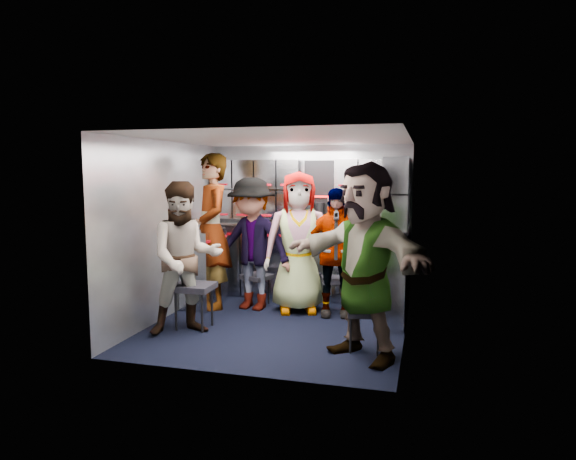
% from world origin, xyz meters
% --- Properties ---
extents(floor, '(3.00, 3.00, 0.00)m').
position_xyz_m(floor, '(0.00, 0.00, 0.00)').
color(floor, black).
rests_on(floor, ground).
extents(wall_back, '(2.80, 0.04, 2.10)m').
position_xyz_m(wall_back, '(0.00, 1.50, 1.05)').
color(wall_back, gray).
rests_on(wall_back, ground).
extents(wall_left, '(0.04, 3.00, 2.10)m').
position_xyz_m(wall_left, '(-1.40, 0.00, 1.05)').
color(wall_left, gray).
rests_on(wall_left, ground).
extents(wall_right, '(0.04, 3.00, 2.10)m').
position_xyz_m(wall_right, '(1.40, 0.00, 1.05)').
color(wall_right, gray).
rests_on(wall_right, ground).
extents(ceiling, '(2.80, 3.00, 0.02)m').
position_xyz_m(ceiling, '(0.00, 0.00, 2.10)').
color(ceiling, silver).
rests_on(ceiling, wall_back).
extents(cart_bank_back, '(2.68, 0.38, 0.99)m').
position_xyz_m(cart_bank_back, '(0.00, 1.29, 0.49)').
color(cart_bank_back, '#9599A4').
rests_on(cart_bank_back, ground).
extents(cart_bank_left, '(0.38, 0.76, 0.99)m').
position_xyz_m(cart_bank_left, '(-1.19, 0.56, 0.49)').
color(cart_bank_left, '#9599A4').
rests_on(cart_bank_left, ground).
extents(counter, '(2.68, 0.42, 0.03)m').
position_xyz_m(counter, '(0.00, 1.29, 1.01)').
color(counter, '#B7B9BE').
rests_on(counter, cart_bank_back).
extents(locker_bank_back, '(2.68, 0.28, 0.82)m').
position_xyz_m(locker_bank_back, '(0.00, 1.35, 1.49)').
color(locker_bank_back, '#9599A4').
rests_on(locker_bank_back, wall_back).
extents(locker_bank_right, '(0.28, 1.00, 0.82)m').
position_xyz_m(locker_bank_right, '(1.25, 0.70, 1.49)').
color(locker_bank_right, '#9599A4').
rests_on(locker_bank_right, wall_right).
extents(right_cabinet, '(0.28, 1.20, 1.00)m').
position_xyz_m(right_cabinet, '(1.25, 0.60, 0.50)').
color(right_cabinet, '#9599A4').
rests_on(right_cabinet, ground).
extents(coffee_niche, '(0.46, 0.16, 0.84)m').
position_xyz_m(coffee_niche, '(0.18, 1.41, 1.47)').
color(coffee_niche, black).
rests_on(coffee_niche, wall_back).
extents(red_latch_strip, '(2.60, 0.02, 0.03)m').
position_xyz_m(red_latch_strip, '(0.00, 1.09, 0.88)').
color(red_latch_strip, '#A20612').
rests_on(red_latch_strip, cart_bank_back).
extents(jump_seat_near_left, '(0.44, 0.41, 0.50)m').
position_xyz_m(jump_seat_near_left, '(-0.88, -0.38, 0.44)').
color(jump_seat_near_left, black).
rests_on(jump_seat_near_left, ground).
extents(jump_seat_mid_left, '(0.44, 0.43, 0.41)m').
position_xyz_m(jump_seat_mid_left, '(-0.52, 0.74, 0.36)').
color(jump_seat_mid_left, black).
rests_on(jump_seat_mid_left, ground).
extents(jump_seat_center, '(0.49, 0.48, 0.45)m').
position_xyz_m(jump_seat_center, '(0.07, 0.79, 0.39)').
color(jump_seat_center, black).
rests_on(jump_seat_center, ground).
extents(jump_seat_mid_right, '(0.44, 0.43, 0.43)m').
position_xyz_m(jump_seat_mid_right, '(0.53, 0.72, 0.38)').
color(jump_seat_mid_right, black).
rests_on(jump_seat_mid_right, ground).
extents(jump_seat_near_right, '(0.40, 0.39, 0.42)m').
position_xyz_m(jump_seat_near_right, '(1.05, -0.61, 0.37)').
color(jump_seat_near_right, black).
rests_on(jump_seat_near_right, ground).
extents(attendant_standing, '(0.81, 0.86, 1.97)m').
position_xyz_m(attendant_standing, '(-1.04, 0.51, 0.99)').
color(attendant_standing, black).
rests_on(attendant_standing, ground).
extents(attendant_arc_a, '(1.01, 0.96, 1.64)m').
position_xyz_m(attendant_arc_a, '(-0.88, -0.56, 0.82)').
color(attendant_arc_a, black).
rests_on(attendant_arc_a, ground).
extents(attendant_arc_b, '(1.16, 0.78, 1.67)m').
position_xyz_m(attendant_arc_b, '(-0.52, 0.56, 0.83)').
color(attendant_arc_b, black).
rests_on(attendant_arc_b, ground).
extents(attendant_arc_c, '(0.98, 0.78, 1.74)m').
position_xyz_m(attendant_arc_c, '(0.07, 0.61, 0.87)').
color(attendant_arc_c, black).
rests_on(attendant_arc_c, ground).
extents(attendant_arc_d, '(0.96, 0.54, 1.55)m').
position_xyz_m(attendant_arc_d, '(0.53, 0.54, 0.77)').
color(attendant_arc_d, black).
rests_on(attendant_arc_d, ground).
extents(attendant_arc_e, '(1.70, 1.44, 1.84)m').
position_xyz_m(attendant_arc_e, '(1.05, -0.79, 0.92)').
color(attendant_arc_e, black).
rests_on(attendant_arc_e, ground).
extents(bottle_left, '(0.07, 0.07, 0.24)m').
position_xyz_m(bottle_left, '(-0.70, 1.24, 1.15)').
color(bottle_left, white).
rests_on(bottle_left, counter).
extents(bottle_mid, '(0.07, 0.07, 0.23)m').
position_xyz_m(bottle_mid, '(-0.74, 1.24, 1.15)').
color(bottle_mid, white).
rests_on(bottle_mid, counter).
extents(bottle_right, '(0.07, 0.07, 0.28)m').
position_xyz_m(bottle_right, '(0.44, 1.24, 1.17)').
color(bottle_right, white).
rests_on(bottle_right, counter).
extents(cup_left, '(0.08, 0.08, 0.11)m').
position_xyz_m(cup_left, '(-0.78, 1.23, 1.09)').
color(cup_left, beige).
rests_on(cup_left, counter).
extents(cup_right, '(0.08, 0.08, 0.11)m').
position_xyz_m(cup_right, '(1.10, 1.23, 1.08)').
color(cup_right, beige).
rests_on(cup_right, counter).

